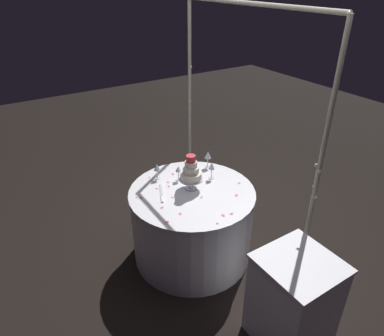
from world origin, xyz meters
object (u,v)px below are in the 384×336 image
tiered_cake (191,172)px  wine_glass_4 (179,170)px  cake_knife (162,194)px  main_table (192,224)px  wine_glass_2 (212,167)px  wine_glass_0 (208,155)px  decorative_arch (243,105)px  wine_glass_1 (157,168)px  wine_glass_3 (187,166)px  side_table (293,301)px

tiered_cake → wine_glass_4: size_ratio=2.27×
cake_knife → main_table: bearing=69.1°
wine_glass_2 → wine_glass_4: (-0.14, -0.28, -0.02)m
wine_glass_2 → wine_glass_0: bearing=154.5°
wine_glass_4 → wine_glass_0: bearing=99.1°
decorative_arch → wine_glass_1: size_ratio=14.44×
tiered_cake → decorative_arch: bearing=84.9°
decorative_arch → cake_knife: decorative_arch is taller
wine_glass_3 → side_table: bearing=0.7°
wine_glass_2 → wine_glass_4: 0.31m
tiered_cake → wine_glass_0: (-0.26, 0.36, -0.04)m
tiered_cake → cake_knife: bearing=-101.1°
main_table → tiered_cake: tiered_cake is taller
decorative_arch → cake_knife: bearing=-97.2°
side_table → wine_glass_3: bearing=-179.3°
main_table → side_table: size_ratio=1.51×
wine_glass_1 → wine_glass_4: (0.13, 0.16, -0.01)m
main_table → wine_glass_0: (-0.30, 0.38, 0.50)m
side_table → cake_knife: bearing=-163.2°
cake_knife → wine_glass_4: bearing=118.0°
wine_glass_1 → wine_glass_3: (0.11, 0.26, -0.01)m
tiered_cake → wine_glass_3: (-0.21, 0.09, -0.06)m
wine_glass_2 → wine_glass_4: wine_glass_2 is taller
tiered_cake → wine_glass_2: tiered_cake is taller
wine_glass_0 → wine_glass_2: 0.23m
decorative_arch → wine_glass_2: size_ratio=13.35×
side_table → wine_glass_0: 1.57m
wine_glass_1 → cake_knife: size_ratio=0.57×
side_table → wine_glass_2: 1.37m
main_table → tiered_cake: (-0.04, 0.02, 0.54)m
wine_glass_0 → wine_glass_1: (-0.07, -0.54, -0.01)m
decorative_arch → side_table: (1.17, -0.41, -1.07)m
wine_glass_0 → main_table: bearing=-51.7°
tiered_cake → wine_glass_1: tiered_cake is taller
main_table → cake_knife: (-0.10, -0.26, 0.37)m
wine_glass_3 → cake_knife: bearing=-66.4°
wine_glass_1 → wine_glass_4: bearing=51.4°
wine_glass_0 → wine_glass_2: wine_glass_0 is taller
tiered_cake → wine_glass_0: size_ratio=1.95×
decorative_arch → tiered_cake: size_ratio=6.71×
decorative_arch → wine_glass_0: 0.67m
side_table → tiered_cake: (-1.22, -0.11, 0.53)m
wine_glass_4 → cake_knife: bearing=-62.0°
wine_glass_2 → cake_knife: 0.56m
main_table → cake_knife: cake_knife is taller
tiered_cake → wine_glass_2: 0.28m
tiered_cake → wine_glass_0: tiered_cake is taller
cake_knife → tiered_cake: bearing=78.9°
wine_glass_4 → wine_glass_1: bearing=-128.6°
wine_glass_1 → wine_glass_0: bearing=82.6°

